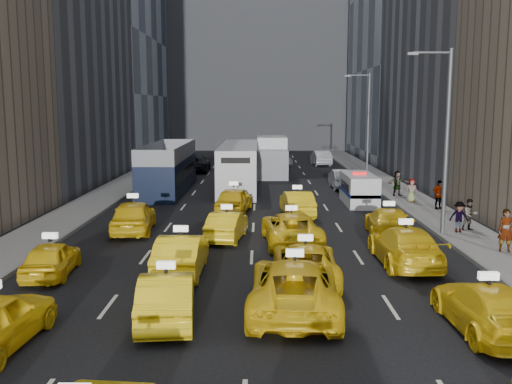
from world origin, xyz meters
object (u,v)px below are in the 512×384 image
nypd_van (359,190)px  city_bus (239,167)px  box_truck (272,157)px  double_decker (168,168)px  pedestrian_0 (506,230)px

nypd_van → city_bus: city_bus is taller
city_bus → box_truck: size_ratio=1.67×
double_decker → box_truck: (7.94, 9.74, 0.01)m
nypd_van → double_decker: bearing=165.3°
box_truck → city_bus: bearing=-115.1°
nypd_van → city_bus: (-8.04, 7.04, 0.74)m
nypd_van → box_truck: 16.19m
pedestrian_0 → nypd_van: bearing=118.4°
double_decker → box_truck: 12.57m
nypd_van → city_bus: bearing=146.7°
nypd_van → pedestrian_0: 13.44m
nypd_van → pedestrian_0: (4.06, -12.81, 0.13)m
nypd_van → box_truck: (-5.33, 15.27, 0.80)m
city_bus → pedestrian_0: 23.25m
city_bus → box_truck: 8.67m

